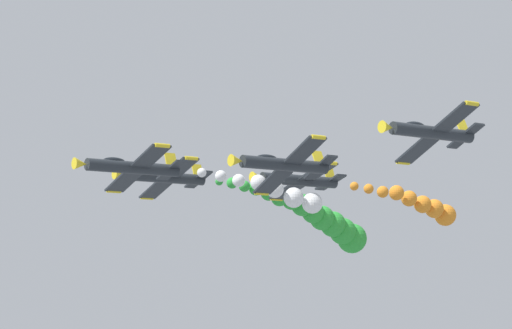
% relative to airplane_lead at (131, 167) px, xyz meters
% --- Properties ---
extents(airplane_lead, '(9.07, 10.35, 3.72)m').
position_rel_airplane_lead_xyz_m(airplane_lead, '(0.00, 0.00, 0.00)').
color(airplane_lead, '#23282D').
extents(smoke_trail_lead, '(2.32, 14.10, 3.69)m').
position_rel_airplane_lead_xyz_m(smoke_trail_lead, '(-0.24, -16.58, -1.48)').
color(smoke_trail_lead, white).
extents(airplane_left_inner, '(8.70, 10.35, 4.63)m').
position_rel_airplane_lead_xyz_m(airplane_left_inner, '(-8.77, -10.16, 0.11)').
color(airplane_left_inner, '#23282D').
extents(airplane_right_inner, '(9.06, 10.35, 3.74)m').
position_rel_airplane_lead_xyz_m(airplane_right_inner, '(9.77, -9.04, 0.50)').
color(airplane_right_inner, '#23282D').
extents(smoke_trail_right_inner, '(4.17, 21.49, 7.53)m').
position_rel_airplane_lead_xyz_m(smoke_trail_right_inner, '(10.89, -30.44, -2.94)').
color(smoke_trail_right_inner, green).
extents(airplane_left_outer, '(9.21, 10.35, 3.44)m').
position_rel_airplane_lead_xyz_m(airplane_left_outer, '(0.60, -18.97, 0.04)').
color(airplane_left_outer, '#23282D').
extents(smoke_trail_left_outer, '(3.36, 16.34, 3.99)m').
position_rel_airplane_lead_xyz_m(smoke_trail_left_outer, '(1.70, -37.20, -1.62)').
color(smoke_trail_left_outer, orange).
extents(airplane_right_outer, '(8.74, 10.35, 4.55)m').
position_rel_airplane_lead_xyz_m(airplane_right_outer, '(-18.52, -18.38, 2.48)').
color(airplane_right_outer, '#23282D').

